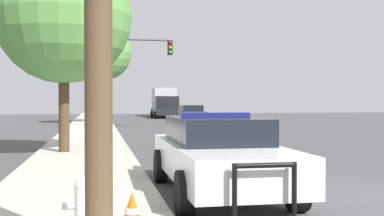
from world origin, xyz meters
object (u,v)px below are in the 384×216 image
Objects in this scene: tree_sidewalk_far at (103,53)px; car_background_distant at (163,110)px; fire_hydrant at (83,203)px; car_background_oncoming at (192,114)px; traffic_light at (132,63)px; tree_sidewalk_near at (64,16)px; police_car at (218,153)px; box_truck at (164,101)px; traffic_cone at (132,213)px.

car_background_distant is at bearing 61.54° from tree_sidewalk_far.
car_background_oncoming is at bearing 76.21° from fire_hydrant.
traffic_light is 14.27m from tree_sidewalk_near.
car_background_oncoming is 0.61× the size of tree_sidewalk_near.
car_background_oncoming is 0.55× the size of tree_sidewalk_far.
tree_sidewalk_near reaches higher than car_background_oncoming.
police_car is at bearing -89.70° from traffic_light.
police_car is at bearing -65.04° from tree_sidewalk_near.
traffic_cone is (-6.80, -46.32, -1.27)m from box_truck.
car_background_oncoming is 18.14m from box_truck.
traffic_light is at bearing 77.15° from tree_sidewalk_near.
tree_sidewalk_near is 20.40m from tree_sidewalk_far.
tree_sidewalk_near is (-0.87, 9.75, 3.96)m from fire_hydrant.
tree_sidewalk_far is at bearing -15.64° from car_background_oncoming.
box_truck is at bearing -89.31° from car_background_oncoming.
tree_sidewalk_far is (-1.78, 27.38, 4.48)m from police_car.
traffic_light is 0.85× the size of tree_sidewalk_near.
tree_sidewalk_near reaches higher than car_background_distant.
car_background_distant reaches higher than car_background_oncoming.
tree_sidewalk_near is 12.59× the size of traffic_cone.
box_truck is at bearing 81.65° from traffic_cone.
fire_hydrant is 0.09× the size of box_truck.
car_background_oncoming is at bearing 43.78° from traffic_light.
car_background_oncoming reaches higher than fire_hydrant.
police_car is at bearing 86.19° from box_truck.
police_car is 10.11× the size of traffic_cone.
fire_hydrant is at bearing -84.88° from tree_sidewalk_near.
car_background_distant is at bearing -95.33° from police_car.
car_background_distant is at bearing 76.34° from traffic_light.
tree_sidewalk_near is (-7.76, -18.30, 3.72)m from car_background_oncoming.
police_car is at bearing 48.25° from fire_hydrant.
box_truck is (5.10, 22.50, -2.39)m from traffic_light.
car_background_oncoming is at bearing 91.12° from box_truck.
police_car is 27.80m from tree_sidewalk_far.
traffic_cone is (1.47, -9.91, -4.08)m from tree_sidewalk_near.
car_background_oncoming is at bearing -99.26° from police_car.
box_truck is at bearing -95.79° from police_car.
tree_sidewalk_far is (-5.85, -10.80, 4.50)m from car_background_distant.
traffic_light is 7.16m from car_background_oncoming.
tree_sidewalk_far reaches higher than fire_hydrant.
tree_sidewalk_near is (-7.36, -31.12, 3.70)m from car_background_distant.
car_background_distant is 41.45m from traffic_cone.
car_background_oncoming is 28.91m from traffic_cone.
police_car is 21.21m from traffic_light.
tree_sidewalk_near is at bearing -103.62° from car_background_distant.
fire_hydrant is 24.03m from traffic_light.
box_truck is (4.98, 43.46, 0.88)m from police_car.
traffic_light reaches higher than fire_hydrant.
box_truck is at bearing 79.88° from car_background_distant.
police_car reaches higher than car_background_oncoming.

